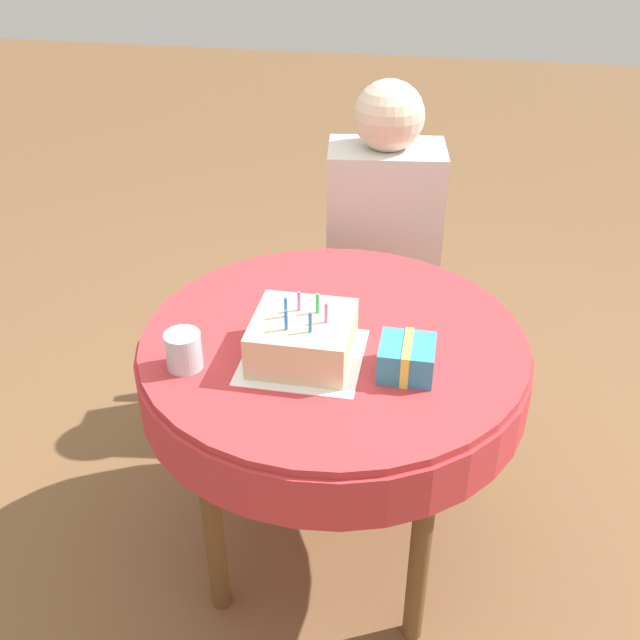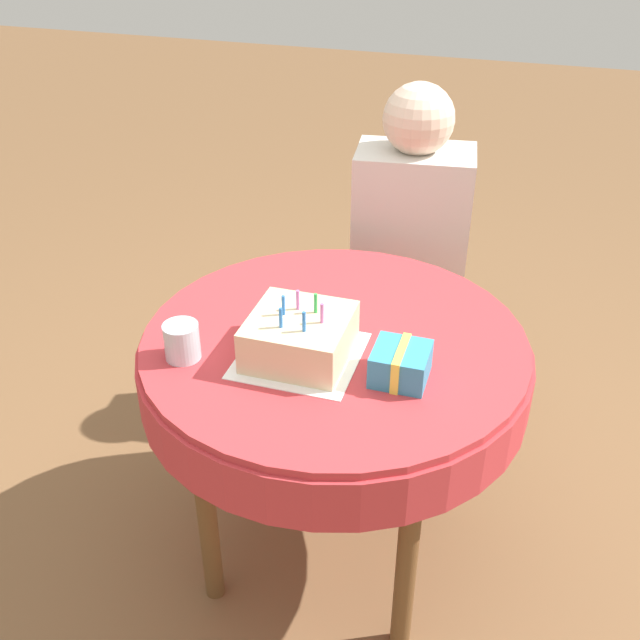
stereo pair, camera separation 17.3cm
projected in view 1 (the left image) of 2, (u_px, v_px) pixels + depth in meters
name	position (u px, v px, depth m)	size (l,w,h in m)	color
ground_plane	(331.00, 542.00, 2.17)	(12.00, 12.00, 0.00)	brown
dining_table	(333.00, 367.00, 1.83)	(0.94, 0.94, 0.72)	#BC3338
chair	(380.00, 274.00, 2.57)	(0.41, 0.41, 0.87)	brown
person	(384.00, 226.00, 2.38)	(0.38, 0.36, 1.14)	beige
napkin	(303.00, 357.00, 1.71)	(0.27, 0.27, 0.00)	white
birthday_cake	(303.00, 338.00, 1.68)	(0.22, 0.22, 0.15)	beige
drinking_glass	(184.00, 350.00, 1.66)	(0.08, 0.08, 0.09)	silver
gift_box	(407.00, 358.00, 1.64)	(0.12, 0.13, 0.08)	teal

